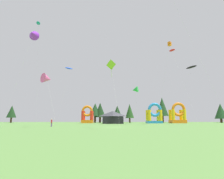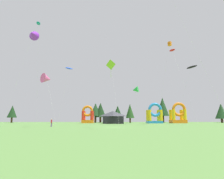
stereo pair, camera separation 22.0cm
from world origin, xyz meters
The scene contains 22 objects.
ground_plane centered at (0.00, 0.00, 0.00)m, with size 120.00×120.00×0.00m, color #5B8C42.
kite_blue_parafoil centered at (-13.66, 24.59, 17.83)m, with size 4.16×1.50×18.39m.
kite_teal_parafoil centered at (-19.12, 10.49, 26.05)m, with size 2.23×8.46×26.59m.
kite_green_delta centered at (7.17, 20.03, 10.16)m, with size 2.55×4.33×11.22m.
kite_pink_delta centered at (-13.24, 1.23, 9.50)m, with size 4.36×3.98×10.53m.
kite_purple_delta centered at (-16.20, 0.44, 18.50)m, with size 5.64×2.10×19.55m.
kite_lime_diamond centered at (-0.44, -2.45, 11.30)m, with size 2.01×4.34×12.03m.
kite_black_parafoil centered at (26.26, 23.43, 18.24)m, with size 7.25×5.65×19.03m.
kite_orange_box centered at (15.00, 10.65, 20.83)m, with size 3.79×3.84×21.40m.
kite_red_parafoil centered at (17.03, 14.69, 20.61)m, with size 3.56×8.36×21.01m.
person_far_side centered at (-12.45, 3.08, 0.95)m, with size 0.38×0.38×1.59m.
inflatable_orange_dome centered at (-8.40, 34.90, 2.38)m, with size 4.25×3.89×6.41m.
inflatable_blue_arch centered at (24.76, 33.75, 2.79)m, with size 5.33×4.46×7.47m.
inflatable_red_slide centered at (15.61, 31.83, 2.80)m, with size 5.15×4.32×7.17m.
festival_tent centered at (0.69, 26.10, 2.04)m, with size 6.58×3.83×4.07m.
tree_row_0 centered at (-39.83, 42.82, 4.46)m, with size 3.74×3.74×6.98m.
tree_row_1 centered at (-6.08, 43.08, 5.28)m, with size 4.38×4.38×7.97m.
tree_row_2 centered at (-4.04, 43.14, 5.12)m, with size 4.51×4.51×8.12m.
tree_row_3 centered at (2.95, 40.99, 4.41)m, with size 3.81×3.81×6.80m.
tree_row_4 centered at (7.94, 41.14, 4.64)m, with size 3.49×3.49×7.50m.
tree_row_5 centered at (21.27, 41.21, 6.39)m, with size 4.89×4.89×10.19m.
tree_row_6 centered at (44.62, 40.12, 4.61)m, with size 4.74×4.74×7.69m.
Camera 1 is at (-1.27, -36.83, 1.61)m, focal length 30.96 mm.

